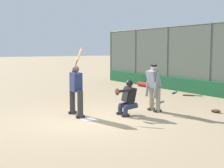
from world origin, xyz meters
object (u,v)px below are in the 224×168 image
(spare_bat_third_base_side, at_px, (160,102))
(fielding_glove_on_dirt, at_px, (216,111))
(spare_bat_first_base_side, at_px, (190,95))
(catcher_behind_plate, at_px, (127,97))
(batter_at_plate, at_px, (76,89))
(spare_bat_by_padding, at_px, (174,93))
(equipment_bag_dugout_side, at_px, (144,85))
(umpire_home, at_px, (154,86))

(spare_bat_third_base_side, bearing_deg, fielding_glove_on_dirt, -102.21)
(spare_bat_first_base_side, bearing_deg, catcher_behind_plate, 71.78)
(batter_at_plate, xyz_separation_m, spare_bat_by_padding, (2.17, -6.44, -0.88))
(spare_bat_by_padding, relative_size, fielding_glove_on_dirt, 2.24)
(spare_bat_first_base_side, height_order, equipment_bag_dugout_side, equipment_bag_dugout_side)
(catcher_behind_plate, bearing_deg, spare_bat_first_base_side, -60.29)
(umpire_home, xyz_separation_m, spare_bat_third_base_side, (1.21, -1.34, -0.87))
(fielding_glove_on_dirt, bearing_deg, spare_bat_first_base_side, -32.66)
(spare_bat_by_padding, height_order, fielding_glove_on_dirt, fielding_glove_on_dirt)
(spare_bat_third_base_side, xyz_separation_m, fielding_glove_on_dirt, (-2.56, -0.37, 0.02))
(umpire_home, relative_size, spare_bat_first_base_side, 2.32)
(umpire_home, distance_m, spare_bat_first_base_side, 4.32)
(batter_at_plate, xyz_separation_m, spare_bat_third_base_side, (0.43, -4.01, -0.88))
(fielding_glove_on_dirt, bearing_deg, spare_bat_third_base_side, 8.17)
(umpire_home, distance_m, fielding_glove_on_dirt, 2.34)
(fielding_glove_on_dirt, bearing_deg, catcher_behind_plate, 65.68)
(equipment_bag_dugout_side, bearing_deg, umpire_home, 144.78)
(umpire_home, height_order, equipment_bag_dugout_side, umpire_home)
(batter_at_plate, relative_size, equipment_bag_dugout_side, 1.87)
(spare_bat_first_base_side, xyz_separation_m, equipment_bag_dugout_side, (4.00, -0.37, 0.10))
(catcher_behind_plate, xyz_separation_m, spare_bat_by_padding, (3.00, -4.95, -0.58))
(spare_bat_first_base_side, bearing_deg, umpire_home, 76.97)
(umpire_home, height_order, fielding_glove_on_dirt, umpire_home)
(batter_at_plate, relative_size, fielding_glove_on_dirt, 7.07)
(catcher_behind_plate, relative_size, spare_bat_by_padding, 1.66)
(equipment_bag_dugout_side, bearing_deg, catcher_behind_plate, 138.06)
(batter_at_plate, relative_size, spare_bat_third_base_side, 2.73)
(spare_bat_by_padding, height_order, equipment_bag_dugout_side, equipment_bag_dugout_side)
(spare_bat_by_padding, bearing_deg, fielding_glove_on_dirt, 34.63)
(spare_bat_first_base_side, bearing_deg, batter_at_plate, 60.17)
(batter_at_plate, height_order, umpire_home, batter_at_plate)
(fielding_glove_on_dirt, height_order, equipment_bag_dugout_side, equipment_bag_dugout_side)
(catcher_behind_plate, height_order, spare_bat_by_padding, catcher_behind_plate)
(catcher_behind_plate, bearing_deg, fielding_glove_on_dirt, -106.00)
(catcher_behind_plate, height_order, spare_bat_first_base_side, catcher_behind_plate)
(spare_bat_third_base_side, xyz_separation_m, spare_bat_first_base_side, (0.69, -2.45, 0.00))
(spare_bat_by_padding, xyz_separation_m, spare_bat_first_base_side, (-1.06, -0.02, 0.00))
(batter_at_plate, xyz_separation_m, umpire_home, (-0.78, -2.67, -0.01))
(catcher_behind_plate, xyz_separation_m, umpire_home, (0.05, -1.18, 0.29))
(spare_bat_by_padding, xyz_separation_m, spare_bat_third_base_side, (-1.74, 2.43, 0.00))
(spare_bat_third_base_side, bearing_deg, umpire_home, -158.27)
(umpire_home, height_order, spare_bat_by_padding, umpire_home)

